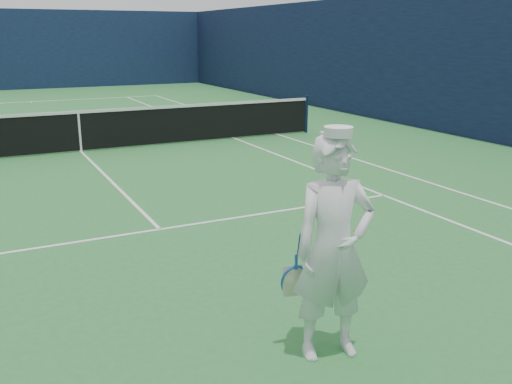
{
  "coord_description": "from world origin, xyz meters",
  "views": [
    {
      "loc": [
        -2.26,
        -14.12,
        2.78
      ],
      "look_at": [
        0.37,
        -8.82,
        1.13
      ],
      "focal_mm": 40.0,
      "sensor_mm": 36.0,
      "label": 1
    }
  ],
  "objects": [
    {
      "name": "tennis_net",
      "position": [
        0.0,
        0.0,
        0.55
      ],
      "size": [
        12.88,
        0.09,
        1.07
      ],
      "color": "#141E4C",
      "rests_on": "ground"
    },
    {
      "name": "tennis_player",
      "position": [
        0.37,
        -10.32,
        1.0
      ],
      "size": [
        0.8,
        0.62,
        2.05
      ],
      "rotation": [
        0.0,
        0.0,
        -0.18
      ],
      "color": "white",
      "rests_on": "ground"
    },
    {
      "name": "ground",
      "position": [
        0.0,
        0.0,
        0.0
      ],
      "size": [
        80.0,
        80.0,
        0.0
      ],
      "primitive_type": "plane",
      "color": "#2B7234",
      "rests_on": "ground"
    },
    {
      "name": "court_markings",
      "position": [
        0.0,
        0.0,
        0.0
      ],
      "size": [
        11.03,
        23.83,
        0.01
      ],
      "color": "white",
      "rests_on": "ground"
    },
    {
      "name": "windscreen_fence",
      "position": [
        0.0,
        0.0,
        2.0
      ],
      "size": [
        20.12,
        36.12,
        4.0
      ],
      "color": "#101C3C",
      "rests_on": "ground"
    }
  ]
}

